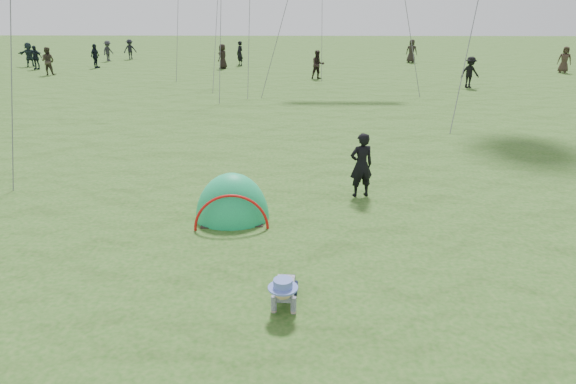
{
  "coord_description": "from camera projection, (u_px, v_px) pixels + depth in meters",
  "views": [
    {
      "loc": [
        -0.09,
        -7.18,
        4.49
      ],
      "look_at": [
        -0.28,
        2.24,
        1.0
      ],
      "focal_mm": 32.0,
      "sensor_mm": 36.0,
      "label": 1
    }
  ],
  "objects": [
    {
      "name": "ground",
      "position": [
        303.0,
        298.0,
        8.29
      ],
      "size": [
        140.0,
        140.0,
        0.0
      ],
      "primitive_type": "plane",
      "color": "#1E4E12"
    },
    {
      "name": "crowd_person_16",
      "position": [
        565.0,
        60.0,
        34.61
      ],
      "size": [
        1.01,
        0.87,
        1.74
      ],
      "primitive_type": "imported",
      "rotation": [
        0.0,
        0.0,
        5.83
      ],
      "color": "#32261E",
      "rests_on": "ground"
    },
    {
      "name": "popup_tent",
      "position": [
        233.0,
        218.0,
        11.35
      ],
      "size": [
        1.72,
        1.46,
        2.09
      ],
      "primitive_type": "ellipsoid",
      "rotation": [
        0.0,
        0.0,
        0.08
      ],
      "color": "#1D915E",
      "rests_on": "ground"
    },
    {
      "name": "crawling_toddler",
      "position": [
        285.0,
        289.0,
        7.94
      ],
      "size": [
        0.64,
        0.87,
        0.64
      ],
      "primitive_type": null,
      "rotation": [
        0.0,
        0.0,
        -0.08
      ],
      "color": "black",
      "rests_on": "ground"
    },
    {
      "name": "standing_adult",
      "position": [
        361.0,
        165.0,
        12.41
      ],
      "size": [
        0.66,
        0.52,
        1.59
      ],
      "primitive_type": "imported",
      "rotation": [
        0.0,
        0.0,
        3.42
      ],
      "color": "black",
      "rests_on": "ground"
    },
    {
      "name": "crowd_person_15",
      "position": [
        130.0,
        49.0,
        42.92
      ],
      "size": [
        1.21,
        1.05,
        1.62
      ],
      "primitive_type": "imported",
      "rotation": [
        0.0,
        0.0,
        0.53
      ],
      "color": "black",
      "rests_on": "ground"
    },
    {
      "name": "crowd_person_10",
      "position": [
        412.0,
        51.0,
        40.54
      ],
      "size": [
        1.02,
        0.85,
        1.78
      ],
      "primitive_type": "imported",
      "rotation": [
        0.0,
        0.0,
        2.77
      ],
      "color": "black",
      "rests_on": "ground"
    },
    {
      "name": "crowd_person_8",
      "position": [
        35.0,
        58.0,
        36.36
      ],
      "size": [
        1.0,
        0.5,
        1.65
      ],
      "primitive_type": "imported",
      "rotation": [
        0.0,
        0.0,
        6.17
      ],
      "color": "black",
      "rests_on": "ground"
    },
    {
      "name": "crowd_person_14",
      "position": [
        95.0,
        56.0,
        37.13
      ],
      "size": [
        0.59,
        1.05,
        1.7
      ],
      "primitive_type": "imported",
      "rotation": [
        0.0,
        0.0,
        1.39
      ],
      "color": "black",
      "rests_on": "ground"
    },
    {
      "name": "crowd_person_7",
      "position": [
        318.0,
        65.0,
        31.81
      ],
      "size": [
        0.99,
        0.86,
        1.73
      ],
      "primitive_type": "imported",
      "rotation": [
        0.0,
        0.0,
        0.28
      ],
      "color": "black",
      "rests_on": "ground"
    },
    {
      "name": "crowd_person_1",
      "position": [
        48.0,
        61.0,
        33.53
      ],
      "size": [
        0.9,
        0.71,
        1.78
      ],
      "primitive_type": "imported",
      "rotation": [
        0.0,
        0.0,
        3.09
      ],
      "color": "#393027",
      "rests_on": "ground"
    },
    {
      "name": "crowd_person_9",
      "position": [
        470.0,
        72.0,
        28.49
      ],
      "size": [
        1.22,
        0.89,
        1.69
      ],
      "primitive_type": "imported",
      "rotation": [
        0.0,
        0.0,
        0.26
      ],
      "color": "black",
      "rests_on": "ground"
    },
    {
      "name": "crowd_person_12",
      "position": [
        240.0,
        53.0,
        38.59
      ],
      "size": [
        0.74,
        0.78,
        1.79
      ],
      "primitive_type": "imported",
      "rotation": [
        0.0,
        0.0,
        5.39
      ],
      "color": "black",
      "rests_on": "ground"
    },
    {
      "name": "crowd_person_11",
      "position": [
        29.0,
        54.0,
        38.01
      ],
      "size": [
        1.68,
        0.78,
        1.75
      ],
      "primitive_type": "imported",
      "rotation": [
        0.0,
        0.0,
        3.31
      ],
      "color": "#1E2C32",
      "rests_on": "ground"
    },
    {
      "name": "crowd_person_3",
      "position": [
        108.0,
        51.0,
        41.49
      ],
      "size": [
        0.94,
        1.19,
        1.61
      ],
      "primitive_type": "imported",
      "rotation": [
        0.0,
        0.0,
        1.2
      ],
      "color": "#252429",
      "rests_on": "ground"
    },
    {
      "name": "crowd_person_4",
      "position": [
        223.0,
        56.0,
        36.74
      ],
      "size": [
        0.85,
        1.0,
        1.72
      ],
      "primitive_type": "imported",
      "rotation": [
        0.0,
        0.0,
        4.28
      ],
      "color": "black",
      "rests_on": "ground"
    }
  ]
}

